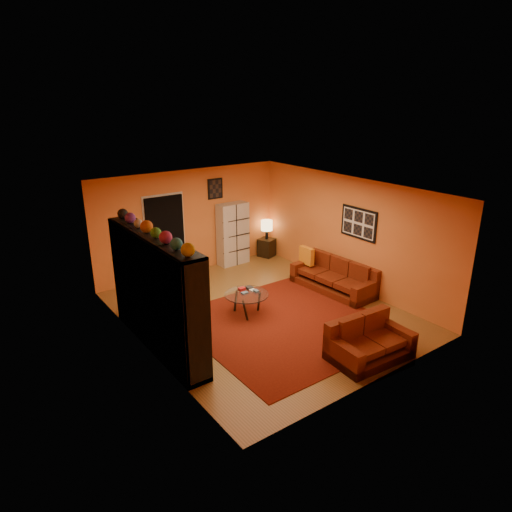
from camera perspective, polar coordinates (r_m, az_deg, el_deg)
floor at (r=9.61m, az=0.62°, el=-7.07°), size 6.00×6.00×0.00m
ceiling at (r=8.76m, az=0.68°, el=8.31°), size 6.00×6.00×0.00m
wall_back at (r=11.54m, az=-8.26°, el=4.27°), size 6.00×0.00×6.00m
wall_front at (r=7.10m, az=15.28°, el=-6.28°), size 6.00×0.00×6.00m
wall_left at (r=7.97m, az=-13.99°, el=-3.25°), size 0.00×6.00×6.00m
wall_right at (r=10.71m, az=11.49°, el=2.86°), size 0.00×6.00×6.00m
rug at (r=9.18m, az=3.75°, el=-8.45°), size 3.60×3.60×0.01m
doorway at (r=11.29m, az=-11.23°, el=2.27°), size 0.95×0.10×2.04m
wall_art_right at (r=10.42m, az=12.72°, el=4.02°), size 0.03×1.00×0.70m
wall_art_back at (r=11.71m, az=-5.12°, el=8.39°), size 0.42×0.03×0.52m
entertainment_unit at (r=8.14m, az=-12.38°, el=-4.52°), size 0.45×3.00×2.10m
tv at (r=8.17m, az=-12.01°, el=-4.73°), size 1.01×0.13×0.58m
sofa at (r=10.76m, az=9.93°, el=-2.68°), size 0.96×2.09×0.85m
loveseat at (r=8.23m, az=13.69°, el=-10.35°), size 1.46×0.94×0.85m
throw_pillow at (r=11.07m, az=6.34°, el=0.04°), size 0.12×0.42×0.42m
coffee_table at (r=9.36m, az=-1.19°, el=-5.03°), size 0.91×0.91×0.45m
storage_cabinet at (r=12.06m, az=-2.91°, el=2.77°), size 0.84×0.40×1.65m
bowl_chair at (r=9.31m, az=-11.70°, el=-6.50°), size 0.64×0.64×0.52m
side_table at (r=12.79m, az=1.33°, el=1.08°), size 0.51×0.51×0.50m
table_lamp at (r=12.60m, az=1.35°, el=3.79°), size 0.32×0.32×0.53m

